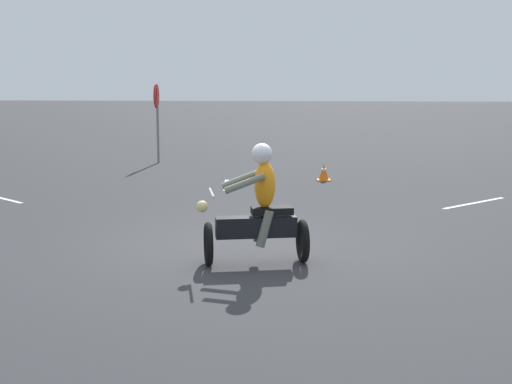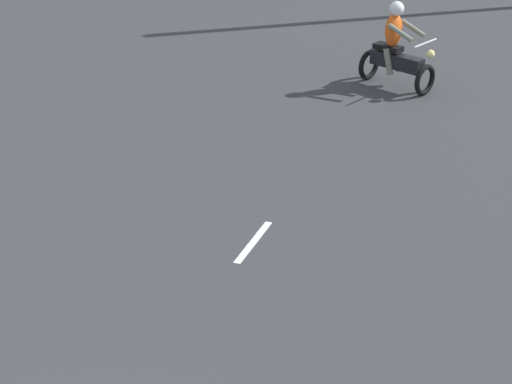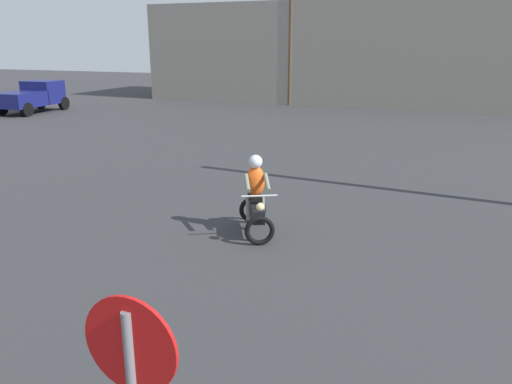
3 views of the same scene
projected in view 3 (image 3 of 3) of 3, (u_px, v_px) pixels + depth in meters
motorcycle_rider_background at (256, 200)px, 10.29m from camera, size 1.19×1.52×1.66m
pickup_truck at (33, 96)px, 28.50m from camera, size 2.24×4.26×1.73m
utility_pole_far at (291, 35)px, 30.82m from camera, size 0.24×0.24×8.62m
building_backdrop at (354, 53)px, 33.67m from camera, size 26.91×8.32×6.36m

